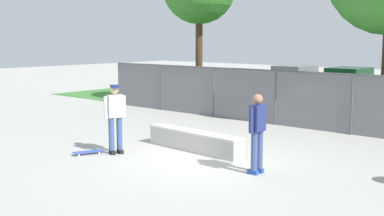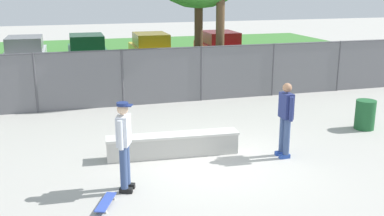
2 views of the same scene
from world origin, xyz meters
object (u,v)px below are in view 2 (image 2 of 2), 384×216
(skateboarder, at_px, (124,142))
(trash_bin, at_px, (365,115))
(car_yellow, at_px, (151,50))
(concrete_ledge, at_px, (173,145))
(skateboard, at_px, (106,202))
(bystander, at_px, (286,117))
(car_red, at_px, (221,48))
(car_green, at_px, (87,52))
(car_silver, at_px, (25,54))

(skateboarder, xyz_separation_m, trash_bin, (7.20, 2.13, -0.61))
(car_yellow, bearing_deg, trash_bin, -72.35)
(concrete_ledge, xyz_separation_m, skateboarder, (-1.38, -1.61, 0.75))
(skateboarder, height_order, car_yellow, skateboarder)
(skateboard, xyz_separation_m, bystander, (4.40, 1.35, 0.94))
(skateboarder, bearing_deg, car_red, 63.19)
(car_green, distance_m, trash_bin, 14.08)
(car_silver, height_order, car_red, same)
(concrete_ledge, relative_size, car_silver, 0.76)
(skateboard, relative_size, bystander, 0.45)
(skateboard, height_order, car_silver, car_silver)
(skateboard, bearing_deg, car_silver, 98.43)
(skateboard, relative_size, car_yellow, 0.19)
(bystander, xyz_separation_m, trash_bin, (3.26, 1.33, -0.58))
(car_red, distance_m, bystander, 13.50)
(car_yellow, bearing_deg, bystander, -87.61)
(concrete_ledge, relative_size, skateboard, 3.96)
(concrete_ledge, xyz_separation_m, car_red, (5.66, 12.32, 0.56))
(car_silver, height_order, trash_bin, car_silver)
(concrete_ledge, xyz_separation_m, skateboard, (-1.85, -2.16, -0.21))
(car_yellow, bearing_deg, car_green, 175.63)
(car_red, bearing_deg, car_green, 176.45)
(car_green, bearing_deg, skateboard, -92.61)
(skateboard, distance_m, trash_bin, 8.12)
(skateboard, relative_size, car_green, 0.19)
(skateboard, bearing_deg, concrete_ledge, 49.52)
(concrete_ledge, distance_m, car_silver, 13.30)
(car_red, bearing_deg, skateboard, -117.38)
(car_yellow, distance_m, bystander, 13.33)
(car_yellow, xyz_separation_m, trash_bin, (3.81, -11.98, -0.41))
(skateboard, distance_m, car_silver, 15.00)
(skateboard, distance_m, car_green, 14.95)
(car_yellow, bearing_deg, car_silver, 178.60)
(concrete_ledge, distance_m, car_red, 13.57)
(car_green, bearing_deg, bystander, -74.65)
(bystander, bearing_deg, skateboard, -162.91)
(concrete_ledge, relative_size, car_yellow, 0.76)
(skateboarder, distance_m, skateboard, 1.20)
(car_silver, bearing_deg, car_green, 1.87)
(skateboarder, relative_size, bystander, 1.01)
(bystander, bearing_deg, skateboarder, -168.56)
(skateboarder, xyz_separation_m, car_red, (7.04, 13.93, -0.19))
(car_red, distance_m, trash_bin, 11.81)
(trash_bin, bearing_deg, car_red, 90.77)
(concrete_ledge, distance_m, skateboarder, 2.25)
(skateboard, distance_m, car_red, 16.33)
(concrete_ledge, bearing_deg, trash_bin, 5.14)
(car_green, height_order, car_red, same)
(car_green, distance_m, car_yellow, 3.18)
(skateboard, bearing_deg, bystander, 17.09)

